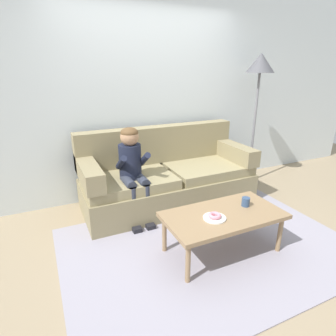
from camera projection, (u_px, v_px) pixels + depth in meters
ground at (196, 234)px, 3.09m from camera, size 10.00×10.00×0.00m
wall_back at (147, 93)px, 3.81m from camera, size 8.00×0.10×2.80m
area_rug at (208, 246)px, 2.88m from camera, size 2.86×1.99×0.01m
couch at (167, 178)px, 3.72m from camera, size 2.20×0.90×0.99m
coffee_table at (223, 217)px, 2.68m from camera, size 1.14×0.60×0.43m
person_child at (132, 166)px, 3.22m from camera, size 0.34×0.58×1.10m
plate at (215, 218)px, 2.57m from camera, size 0.21×0.21×0.01m
donut at (215, 216)px, 2.56m from camera, size 0.14×0.14×0.04m
mug at (246, 202)px, 2.80m from camera, size 0.08×0.08×0.09m
toy_controller at (228, 221)px, 3.32m from camera, size 0.23×0.09×0.05m
floor_lamp at (260, 74)px, 3.96m from camera, size 0.39×0.39×1.92m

